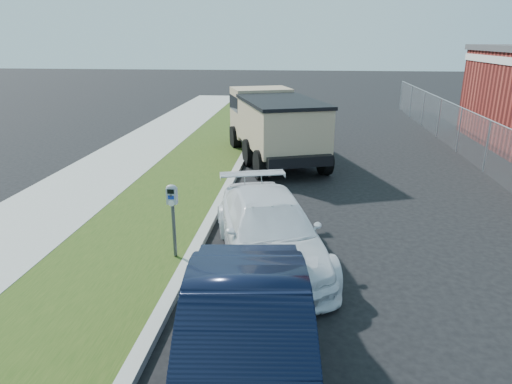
# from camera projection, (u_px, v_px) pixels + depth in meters

# --- Properties ---
(ground) EXTENTS (120.00, 120.00, 0.00)m
(ground) POSITION_uv_depth(u_px,v_px,m) (315.00, 252.00, 9.99)
(ground) COLOR black
(ground) RESTS_ON ground
(streetside) EXTENTS (6.12, 50.00, 0.15)m
(streetside) POSITION_uv_depth(u_px,v_px,m) (108.00, 208.00, 12.40)
(streetside) COLOR #989890
(streetside) RESTS_ON ground
(chainlink_fence) EXTENTS (0.06, 30.06, 30.00)m
(chainlink_fence) POSITION_uv_depth(u_px,v_px,m) (489.00, 136.00, 15.60)
(chainlink_fence) COLOR slate
(chainlink_fence) RESTS_ON ground
(parking_meter) EXTENTS (0.22, 0.15, 1.55)m
(parking_meter) POSITION_uv_depth(u_px,v_px,m) (172.00, 205.00, 9.14)
(parking_meter) COLOR #3F4247
(parking_meter) RESTS_ON ground
(white_wagon) EXTENTS (3.09, 5.03, 1.36)m
(white_wagon) POSITION_uv_depth(u_px,v_px,m) (270.00, 229.00, 9.47)
(white_wagon) COLOR white
(white_wagon) RESTS_ON ground
(navy_sedan) EXTENTS (2.14, 4.83, 1.54)m
(navy_sedan) POSITION_uv_depth(u_px,v_px,m) (246.00, 346.00, 5.72)
(navy_sedan) COLOR black
(navy_sedan) RESTS_ON ground
(dump_truck) EXTENTS (4.30, 6.78, 2.50)m
(dump_truck) POSITION_uv_depth(u_px,v_px,m) (273.00, 122.00, 17.34)
(dump_truck) COLOR black
(dump_truck) RESTS_ON ground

